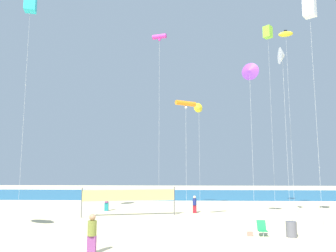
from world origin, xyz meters
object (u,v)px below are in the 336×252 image
object	(u,v)px
kite_white_box	(309,9)
kite_cyan_box	(30,3)
folding_beach_chair	(262,228)
kite_orange_tube	(186,104)
volleyball_net	(129,196)
kite_violet_delta	(250,71)
kite_yellow_inflatable	(286,35)
beach_handbag	(250,234)
trash_barrel	(291,229)
kite_magenta_tube	(159,37)
kite_yellow_delta	(199,108)
beachgoer_plum_shirt	(107,201)
kite_lime_box	(268,33)
beachgoer_olive_shirt	(92,232)
kite_white_delta	(282,56)
beachgoer_navy_shirt	(195,204)

from	to	relation	value
kite_white_box	kite_cyan_box	distance (m)	21.74
folding_beach_chair	kite_orange_tube	world-z (taller)	kite_orange_tube
volleyball_net	kite_cyan_box	distance (m)	17.79
kite_violet_delta	kite_yellow_inflatable	bearing A→B (deg)	46.08
folding_beach_chair	beach_handbag	distance (m)	0.80
trash_barrel	volleyball_net	size ratio (longest dim) A/B	0.12
kite_magenta_tube	kite_violet_delta	world-z (taller)	kite_magenta_tube
folding_beach_chair	kite_yellow_delta	world-z (taller)	kite_yellow_delta
kite_cyan_box	kite_violet_delta	xyz separation A→B (m)	(17.49, -0.02, -5.91)
beachgoer_plum_shirt	kite_lime_box	size ratio (longest dim) A/B	0.09
folding_beach_chair	trash_barrel	bearing A→B (deg)	-39.48
kite_violet_delta	beachgoer_plum_shirt	bearing A→B (deg)	152.09
beachgoer_olive_shirt	kite_yellow_delta	xyz separation A→B (m)	(6.11, 17.35, 9.22)
kite_magenta_tube	kite_violet_delta	distance (m)	10.17
kite_magenta_tube	kite_orange_tube	bearing A→B (deg)	-66.38
volleyball_net	kite_magenta_tube	world-z (taller)	kite_magenta_tube
kite_yellow_delta	volleyball_net	bearing A→B (deg)	-138.65
kite_yellow_delta	kite_violet_delta	bearing A→B (deg)	-68.64
kite_white_delta	beachgoer_olive_shirt	bearing A→B (deg)	-143.24
kite_magenta_tube	kite_yellow_inflatable	world-z (taller)	kite_yellow_inflatable
folding_beach_chair	trash_barrel	world-z (taller)	trash_barrel
volleyball_net	kite_yellow_delta	xyz separation A→B (m)	(6.24, 5.49, 8.56)
folding_beach_chair	kite_cyan_box	bearing A→B (deg)	135.69
trash_barrel	kite_yellow_delta	xyz separation A→B (m)	(-4.50, 13.25, 9.75)
beachgoer_plum_shirt	kite_yellow_inflatable	world-z (taller)	kite_yellow_inflatable
beachgoer_plum_shirt	beach_handbag	size ratio (longest dim) A/B	5.41
beachgoer_navy_shirt	kite_cyan_box	xyz separation A→B (m)	(-13.40, -5.36, 16.47)
beachgoer_navy_shirt	kite_yellow_delta	bearing A→B (deg)	49.27
folding_beach_chair	kite_white_delta	bearing A→B (deg)	25.62
kite_white_delta	kite_white_box	bearing A→B (deg)	-57.05
kite_yellow_delta	beachgoer_navy_shirt	bearing A→B (deg)	-101.65
beachgoer_olive_shirt	beachgoer_plum_shirt	bearing A→B (deg)	-41.62
kite_lime_box	kite_violet_delta	distance (m)	9.55
kite_lime_box	beachgoer_navy_shirt	bearing A→B (deg)	-170.64
trash_barrel	volleyball_net	distance (m)	13.30
volleyball_net	kite_magenta_tube	xyz separation A→B (m)	(2.36, 1.83, 14.71)
kite_white_delta	kite_orange_tube	bearing A→B (deg)	-173.67
folding_beach_chair	kite_violet_delta	distance (m)	11.72
kite_lime_box	kite_yellow_delta	bearing A→B (deg)	162.96
beachgoer_olive_shirt	trash_barrel	size ratio (longest dim) A/B	2.05
folding_beach_chair	kite_lime_box	size ratio (longest dim) A/B	0.05
kite_white_box	kite_cyan_box	xyz separation A→B (m)	(-21.60, 1.70, 1.77)
trash_barrel	kite_yellow_inflatable	bearing A→B (deg)	69.75
beach_handbag	kite_white_box	bearing A→B (deg)	26.19
kite_magenta_tube	kite_white_box	size ratio (longest dim) A/B	1.03
beachgoer_plum_shirt	kite_lime_box	world-z (taller)	kite_lime_box
kite_yellow_inflatable	kite_yellow_delta	xyz separation A→B (m)	(-7.88, 4.07, -6.07)
trash_barrel	kite_violet_delta	distance (m)	11.88
kite_yellow_delta	kite_orange_tube	bearing A→B (deg)	-99.49
kite_lime_box	kite_yellow_delta	world-z (taller)	kite_lime_box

